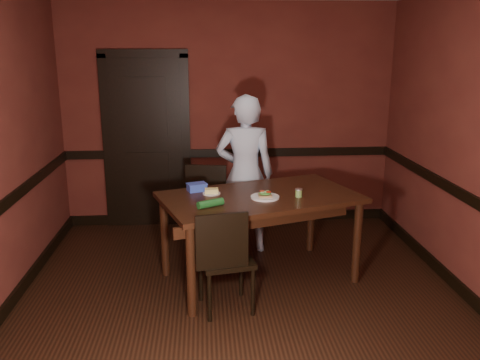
{
  "coord_description": "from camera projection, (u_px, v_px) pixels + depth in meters",
  "views": [
    {
      "loc": [
        -0.31,
        -3.93,
        2.19
      ],
      "look_at": [
        0.0,
        0.35,
        1.05
      ],
      "focal_mm": 38.0,
      "sensor_mm": 36.0,
      "label": 1
    }
  ],
  "objects": [
    {
      "name": "floor",
      "position": [
        243.0,
        308.0,
        4.37
      ],
      "size": [
        4.0,
        4.5,
        0.01
      ],
      "primitive_type": "cube",
      "color": "black",
      "rests_on": "ground"
    },
    {
      "name": "wall_back",
      "position": [
        229.0,
        117.0,
        6.19
      ],
      "size": [
        4.0,
        0.02,
        2.7
      ],
      "primitive_type": "cube",
      "color": "#552119",
      "rests_on": "ground"
    },
    {
      "name": "wall_front",
      "position": [
        292.0,
        282.0,
        1.85
      ],
      "size": [
        4.0,
        0.02,
        2.7
      ],
      "primitive_type": "cube",
      "color": "#552119",
      "rests_on": "ground"
    },
    {
      "name": "dado_back",
      "position": [
        229.0,
        153.0,
        6.29
      ],
      "size": [
        4.0,
        0.03,
        0.1
      ],
      "primitive_type": "cube",
      "color": "black",
      "rests_on": "ground"
    },
    {
      "name": "dado_right",
      "position": [
        477.0,
        203.0,
        4.28
      ],
      "size": [
        0.03,
        4.5,
        0.1
      ],
      "primitive_type": "cube",
      "color": "black",
      "rests_on": "ground"
    },
    {
      "name": "baseboard_back",
      "position": [
        229.0,
        217.0,
        6.51
      ],
      "size": [
        4.0,
        0.03,
        0.12
      ],
      "primitive_type": "cube",
      "color": "black",
      "rests_on": "ground"
    },
    {
      "name": "baseboard_left",
      "position": [
        5.0,
        310.0,
        4.21
      ],
      "size": [
        0.03,
        4.5,
        0.12
      ],
      "primitive_type": "cube",
      "color": "black",
      "rests_on": "ground"
    },
    {
      "name": "baseboard_right",
      "position": [
        466.0,
        294.0,
        4.49
      ],
      "size": [
        0.03,
        4.5,
        0.12
      ],
      "primitive_type": "cube",
      "color": "black",
      "rests_on": "ground"
    },
    {
      "name": "door",
      "position": [
        147.0,
        139.0,
        6.16
      ],
      "size": [
        1.05,
        0.07,
        2.2
      ],
      "color": "black",
      "rests_on": "ground"
    },
    {
      "name": "dining_table",
      "position": [
        260.0,
        237.0,
        4.83
      ],
      "size": [
        2.02,
        1.53,
        0.84
      ],
      "primitive_type": "cube",
      "rotation": [
        0.0,
        0.0,
        0.33
      ],
      "color": "black",
      "rests_on": "floor"
    },
    {
      "name": "chair_far",
      "position": [
        210.0,
        213.0,
        5.37
      ],
      "size": [
        0.51,
        0.51,
        0.95
      ],
      "primitive_type": null,
      "rotation": [
        0.0,
        0.0,
        -0.17
      ],
      "color": "black",
      "rests_on": "floor"
    },
    {
      "name": "chair_near",
      "position": [
        226.0,
        258.0,
        4.27
      ],
      "size": [
        0.5,
        0.5,
        0.92
      ],
      "primitive_type": null,
      "rotation": [
        0.0,
        0.0,
        3.34
      ],
      "color": "black",
      "rests_on": "floor"
    },
    {
      "name": "person",
      "position": [
        245.0,
        174.0,
        5.44
      ],
      "size": [
        0.65,
        0.44,
        1.71
      ],
      "primitive_type": "imported",
      "rotation": [
        0.0,
        0.0,
        3.08
      ],
      "color": "silver",
      "rests_on": "floor"
    },
    {
      "name": "sandwich_plate",
      "position": [
        265.0,
        196.0,
        4.63
      ],
      "size": [
        0.26,
        0.26,
        0.07
      ],
      "rotation": [
        0.0,
        0.0,
        -0.03
      ],
      "color": "silver",
      "rests_on": "dining_table"
    },
    {
      "name": "sauce_jar",
      "position": [
        299.0,
        193.0,
        4.66
      ],
      "size": [
        0.07,
        0.07,
        0.08
      ],
      "rotation": [
        0.0,
        0.0,
        0.19
      ],
      "color": "#6F9748",
      "rests_on": "dining_table"
    },
    {
      "name": "cheese_saucer",
      "position": [
        212.0,
        192.0,
        4.76
      ],
      "size": [
        0.17,
        0.17,
        0.05
      ],
      "rotation": [
        0.0,
        0.0,
        -0.18
      ],
      "color": "silver",
      "rests_on": "dining_table"
    },
    {
      "name": "food_tub",
      "position": [
        197.0,
        187.0,
        4.85
      ],
      "size": [
        0.21,
        0.18,
        0.08
      ],
      "rotation": [
        0.0,
        0.0,
        0.34
      ],
      "color": "blue",
      "rests_on": "dining_table"
    },
    {
      "name": "wrapped_veg",
      "position": [
        210.0,
        203.0,
        4.37
      ],
      "size": [
        0.24,
        0.18,
        0.07
      ],
      "primitive_type": "cylinder",
      "rotation": [
        0.0,
        1.57,
        0.51
      ],
      "color": "#184F1E",
      "rests_on": "dining_table"
    }
  ]
}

